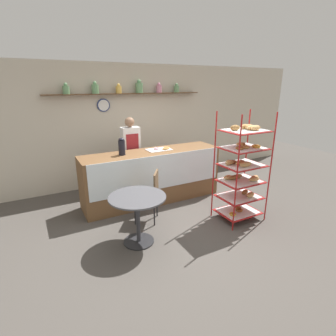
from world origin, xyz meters
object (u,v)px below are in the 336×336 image
object	(u,v)px
pastry_rack	(242,169)
coffee_carafe	(122,147)
cafe_table	(138,208)
cafe_chair	(151,191)
donut_tray_counter	(161,149)
person_worker	(131,153)

from	to	relation	value
pastry_rack	coffee_carafe	distance (m)	2.15
cafe_table	coffee_carafe	xyz separation A→B (m)	(0.23, 1.28, 0.61)
cafe_chair	coffee_carafe	size ratio (longest dim) A/B	2.83
cafe_table	coffee_carafe	size ratio (longest dim) A/B	2.63
cafe_table	cafe_chair	size ratio (longest dim) A/B	0.93
cafe_chair	donut_tray_counter	world-z (taller)	donut_tray_counter
cafe_chair	person_worker	bearing A→B (deg)	-152.74
person_worker	cafe_table	xyz separation A→B (m)	(-0.59, -1.79, -0.33)
pastry_rack	coffee_carafe	bearing A→B (deg)	138.21
cafe_table	coffee_carafe	distance (m)	1.44
pastry_rack	coffee_carafe	world-z (taller)	pastry_rack
person_worker	coffee_carafe	world-z (taller)	person_worker
coffee_carafe	donut_tray_counter	size ratio (longest dim) A/B	0.66
cafe_table	person_worker	bearing A→B (deg)	71.74
coffee_carafe	person_worker	bearing A→B (deg)	54.96
pastry_rack	cafe_chair	world-z (taller)	pastry_rack
cafe_chair	coffee_carafe	bearing A→B (deg)	-131.00
donut_tray_counter	coffee_carafe	bearing A→B (deg)	-179.48
person_worker	coffee_carafe	xyz separation A→B (m)	(-0.36, -0.51, 0.28)
cafe_table	donut_tray_counter	bearing A→B (deg)	51.33
pastry_rack	coffee_carafe	xyz separation A→B (m)	(-1.59, 1.42, 0.27)
cafe_table	donut_tray_counter	xyz separation A→B (m)	(1.03, 1.29, 0.47)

